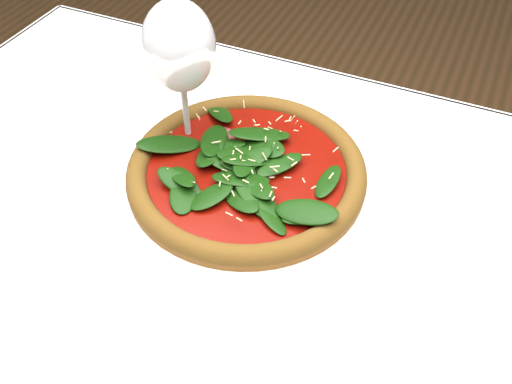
% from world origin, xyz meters
% --- Properties ---
extents(dining_table, '(1.21, 0.81, 0.75)m').
position_xyz_m(dining_table, '(0.00, 0.00, 0.65)').
color(dining_table, white).
rests_on(dining_table, ground).
extents(plate, '(0.37, 0.37, 0.02)m').
position_xyz_m(plate, '(-0.04, 0.09, 0.76)').
color(plate, white).
rests_on(plate, dining_table).
extents(pizza, '(0.39, 0.39, 0.04)m').
position_xyz_m(pizza, '(-0.04, 0.09, 0.78)').
color(pizza, '#A06B26').
rests_on(pizza, plate).
extents(wine_glass, '(0.09, 0.09, 0.23)m').
position_xyz_m(wine_glass, '(-0.15, 0.12, 0.91)').
color(wine_glass, silver).
rests_on(wine_glass, dining_table).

